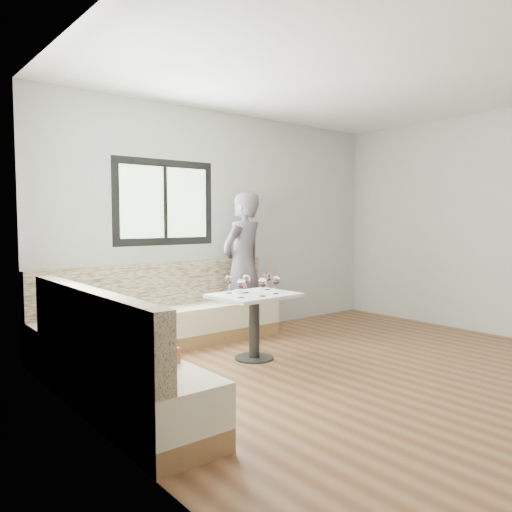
% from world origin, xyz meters
% --- Properties ---
extents(room, '(5.01, 5.01, 2.81)m').
position_xyz_m(room, '(-0.08, 0.08, 1.41)').
color(room, brown).
rests_on(room, ground).
extents(banquette, '(2.90, 2.80, 0.95)m').
position_xyz_m(banquette, '(-1.59, 1.63, 0.33)').
color(banquette, olive).
rests_on(banquette, ground).
extents(table, '(0.86, 0.69, 0.69)m').
position_xyz_m(table, '(-0.54, 1.27, 0.51)').
color(table, black).
rests_on(table, ground).
extents(person, '(0.74, 0.58, 1.79)m').
position_xyz_m(person, '(-0.04, 2.12, 0.90)').
color(person, '#4F4950').
rests_on(person, ground).
extents(olive_ramekin, '(0.10, 0.10, 0.04)m').
position_xyz_m(olive_ramekin, '(-0.66, 1.39, 0.71)').
color(olive_ramekin, white).
rests_on(olive_ramekin, table).
extents(wine_glass_a, '(0.09, 0.09, 0.19)m').
position_xyz_m(wine_glass_a, '(-0.81, 1.14, 0.82)').
color(wine_glass_a, white).
rests_on(wine_glass_a, table).
extents(wine_glass_b, '(0.09, 0.09, 0.19)m').
position_xyz_m(wine_glass_b, '(-0.59, 1.07, 0.82)').
color(wine_glass_b, white).
rests_on(wine_glass_b, table).
extents(wine_glass_c, '(0.09, 0.09, 0.19)m').
position_xyz_m(wine_glass_c, '(-0.37, 1.13, 0.82)').
color(wine_glass_c, white).
rests_on(wine_glass_c, table).
extents(wine_glass_d, '(0.09, 0.09, 0.19)m').
position_xyz_m(wine_glass_d, '(-0.56, 1.38, 0.82)').
color(wine_glass_d, white).
rests_on(wine_glass_d, table).
extents(wine_glass_e, '(0.09, 0.09, 0.19)m').
position_xyz_m(wine_glass_e, '(-0.25, 1.41, 0.82)').
color(wine_glass_e, white).
rests_on(wine_glass_e, table).
extents(wine_glass_f, '(0.09, 0.09, 0.19)m').
position_xyz_m(wine_glass_f, '(-0.73, 1.46, 0.82)').
color(wine_glass_f, white).
rests_on(wine_glass_f, table).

